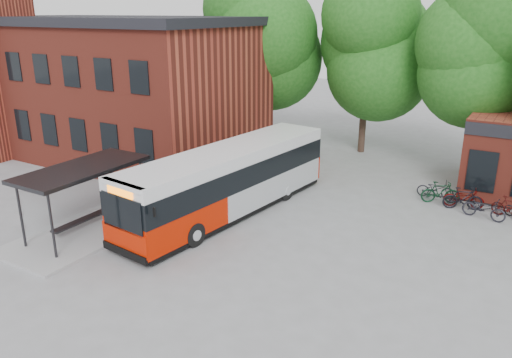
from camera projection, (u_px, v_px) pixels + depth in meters
The scene contains 14 objects.
ground at pixel (189, 247), 19.59m from camera, with size 100.00×100.00×0.00m, color gray.
station_building at pixel (112, 86), 31.85m from camera, with size 18.40×10.40×8.50m, color maroon, non-canonical shape.
bus_shelter at pixel (86, 200), 20.50m from camera, with size 3.60×7.00×2.90m, color #2A2A2D, non-canonical shape.
bike_rail at pixel (481, 207), 23.17m from camera, with size 5.20×0.10×0.38m, color #2A2A2D, non-canonical shape.
tree_0 at pixel (262, 62), 33.75m from camera, with size 7.92×7.92×11.00m, color #1B5416, non-canonical shape.
tree_1 at pixel (366, 72), 31.27m from camera, with size 7.92×7.92×10.40m, color #1B5416, non-canonical shape.
tree_2 at pixel (485, 75), 26.96m from camera, with size 7.92×7.92×11.00m, color #1B5416, non-canonical shape.
city_bus at pixel (229, 181), 22.46m from camera, with size 2.56×12.01×3.05m, color #C31700, non-canonical shape.
bicycle_0 at pixel (435, 189), 24.69m from camera, with size 0.61×1.74×0.92m, color black.
bicycle_1 at pixel (440, 192), 23.96m from camera, with size 0.51×1.80×1.08m, color #0E311D.
bicycle_2 at pixel (464, 198), 23.44m from camera, with size 0.63×1.82×0.95m, color #570605.
bicycle_3 at pixel (463, 198), 23.20m from camera, with size 0.50×1.78×1.07m, color black.
bicycle_4 at pixel (484, 208), 22.15m from camera, with size 0.66×1.88×0.99m, color #22222B.
bicycle_5 at pixel (510, 208), 22.21m from camera, with size 0.46×1.63×0.98m, color #380D0B.
Camera 1 is at (11.32, -13.84, 8.84)m, focal length 35.00 mm.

